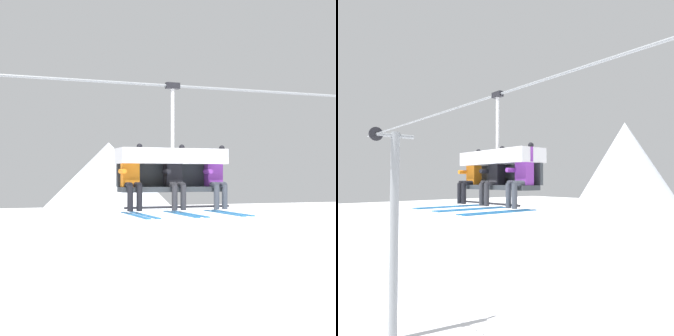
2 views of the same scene
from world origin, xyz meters
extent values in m
cone|color=silver|center=(-26.60, 50.53, 8.71)|extent=(20.71, 20.71, 17.42)
cylinder|color=gray|center=(-8.39, 0.00, 4.26)|extent=(0.36, 0.36, 8.52)
cylinder|color=gray|center=(-8.39, 0.00, 8.37)|extent=(0.16, 1.60, 0.16)
cylinder|color=black|center=(-8.39, -0.80, 8.37)|extent=(0.08, 0.56, 0.56)
cylinder|color=gray|center=(-0.55, -0.80, 8.37)|extent=(17.68, 0.05, 0.05)
cube|color=#33383D|center=(-0.61, -0.80, 6.33)|extent=(2.12, 0.48, 0.10)
cube|color=#33383D|center=(-0.61, -0.52, 6.60)|extent=(2.12, 0.08, 0.45)
cube|color=silver|center=(-0.61, -0.74, 6.98)|extent=(2.17, 0.68, 0.30)
cylinder|color=black|center=(-0.61, -1.12, 6.00)|extent=(2.12, 0.04, 0.04)
cylinder|color=silver|center=(-0.61, -0.80, 7.72)|extent=(0.07, 0.07, 1.19)
cube|color=black|center=(-0.61, -0.80, 8.37)|extent=(0.28, 0.12, 0.12)
cube|color=orange|center=(-1.48, -0.82, 6.64)|extent=(0.32, 0.22, 0.52)
sphere|color=black|center=(-1.48, -0.82, 7.00)|extent=(0.22, 0.22, 0.22)
ellipsoid|color=black|center=(-1.48, -0.92, 7.00)|extent=(0.17, 0.04, 0.08)
cylinder|color=black|center=(-1.57, -0.99, 6.42)|extent=(0.11, 0.34, 0.11)
cylinder|color=black|center=(-1.39, -0.99, 6.42)|extent=(0.11, 0.34, 0.11)
cylinder|color=black|center=(-1.57, -1.16, 6.18)|extent=(0.11, 0.11, 0.48)
cylinder|color=black|center=(-1.39, -1.16, 6.18)|extent=(0.11, 0.11, 0.48)
cube|color=#1E6BB2|center=(-1.57, -1.46, 5.89)|extent=(0.09, 1.70, 0.02)
cube|color=#1E6BB2|center=(-1.39, -1.46, 5.89)|extent=(0.09, 1.70, 0.02)
cylinder|color=orange|center=(-1.67, -0.97, 6.68)|extent=(0.09, 0.30, 0.09)
cylinder|color=orange|center=(-1.29, -0.82, 6.99)|extent=(0.09, 0.09, 0.30)
sphere|color=black|center=(-1.29, -0.82, 7.16)|extent=(0.11, 0.11, 0.11)
cube|color=black|center=(-0.61, -0.82, 6.64)|extent=(0.32, 0.22, 0.52)
sphere|color=black|center=(-0.61, -0.82, 7.00)|extent=(0.22, 0.22, 0.22)
ellipsoid|color=black|center=(-0.61, -0.92, 7.00)|extent=(0.17, 0.04, 0.08)
cylinder|color=#2D2D33|center=(-0.70, -0.99, 6.42)|extent=(0.11, 0.34, 0.11)
cylinder|color=#2D2D33|center=(-0.52, -0.99, 6.42)|extent=(0.11, 0.34, 0.11)
cylinder|color=#2D2D33|center=(-0.70, -1.16, 6.18)|extent=(0.11, 0.11, 0.48)
cylinder|color=#2D2D33|center=(-0.52, -1.16, 6.18)|extent=(0.11, 0.11, 0.48)
cube|color=#1E6BB2|center=(-0.70, -1.46, 5.89)|extent=(0.09, 1.70, 0.02)
cube|color=#1E6BB2|center=(-0.52, -1.46, 5.89)|extent=(0.09, 1.70, 0.02)
cylinder|color=black|center=(-0.80, -0.97, 6.68)|extent=(0.09, 0.30, 0.09)
cylinder|color=black|center=(-0.42, -0.82, 6.99)|extent=(0.09, 0.09, 0.30)
sphere|color=black|center=(-0.42, -0.82, 7.16)|extent=(0.11, 0.11, 0.11)
cube|color=purple|center=(0.26, -0.82, 6.64)|extent=(0.32, 0.22, 0.52)
sphere|color=black|center=(0.26, -0.82, 7.00)|extent=(0.22, 0.22, 0.22)
ellipsoid|color=black|center=(0.26, -0.92, 7.00)|extent=(0.17, 0.04, 0.08)
cylinder|color=#3D424C|center=(0.17, -0.99, 6.42)|extent=(0.11, 0.34, 0.11)
cylinder|color=#3D424C|center=(0.35, -0.99, 6.42)|extent=(0.11, 0.34, 0.11)
cylinder|color=#3D424C|center=(0.17, -1.16, 6.18)|extent=(0.11, 0.11, 0.48)
cylinder|color=#3D424C|center=(0.35, -1.16, 6.18)|extent=(0.11, 0.11, 0.48)
cube|color=#1E6BB2|center=(0.17, -1.46, 5.89)|extent=(0.09, 1.70, 0.02)
cube|color=#1E6BB2|center=(0.35, -1.46, 5.89)|extent=(0.09, 1.70, 0.02)
cylinder|color=purple|center=(0.07, -0.97, 6.68)|extent=(0.09, 0.30, 0.09)
cylinder|color=purple|center=(0.45, -0.82, 6.99)|extent=(0.09, 0.09, 0.30)
sphere|color=black|center=(0.45, -0.82, 7.16)|extent=(0.11, 0.11, 0.11)
camera|label=1|loc=(-4.04, -10.32, 6.58)|focal=55.00mm
camera|label=2|loc=(4.96, -5.29, 6.45)|focal=35.00mm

